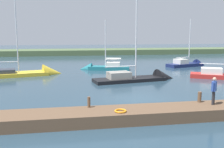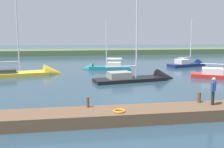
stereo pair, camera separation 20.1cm
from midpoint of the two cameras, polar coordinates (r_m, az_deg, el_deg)
name	(u,v)px [view 2 (the right image)]	position (r m, az deg, el deg)	size (l,w,h in m)	color
ground_plane	(138,98)	(19.48, 6.25, -5.46)	(200.00, 200.00, 0.00)	#263D4C
far_shoreline	(92,54)	(62.06, -4.36, 4.43)	(180.00, 8.00, 2.40)	#4C603D
dock_pier	(160,113)	(15.01, 11.11, -8.63)	(27.23, 2.05, 0.67)	brown
mooring_post_near	(88,102)	(14.68, -5.06, -6.28)	(0.17, 0.17, 0.61)	brown
mooring_post_far	(199,97)	(16.57, 19.23, -4.94)	(0.23, 0.23, 0.64)	brown
life_ring_buoy	(119,111)	(13.88, 2.03, -8.26)	(0.66, 0.66, 0.10)	orange
sailboat_far_left	(191,65)	(40.52, 17.47, 1.85)	(7.27, 3.96, 8.00)	navy
sailboat_near_dock	(144,79)	(27.06, 7.37, -1.19)	(9.27, 3.80, 9.68)	black
sailboat_mid_channel	(103,69)	(34.88, -1.92, 1.19)	(7.00, 3.42, 7.58)	#1E6B75
sailboat_far_right	(27,75)	(31.64, -18.28, -0.17)	(10.84, 4.79, 11.40)	gold
person_on_dock	(213,89)	(16.20, 22.08, -3.16)	(0.46, 0.49, 1.64)	#28282D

